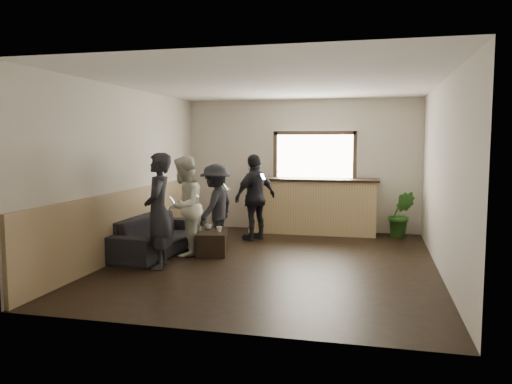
% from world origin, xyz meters
% --- Properties ---
extents(ground, '(5.00, 6.00, 0.01)m').
position_xyz_m(ground, '(0.00, 0.00, 0.00)').
color(ground, black).
extents(room_shell, '(5.01, 6.01, 2.80)m').
position_xyz_m(room_shell, '(-0.74, 0.00, 1.47)').
color(room_shell, silver).
rests_on(room_shell, ground).
extents(bar_counter, '(2.70, 0.68, 2.13)m').
position_xyz_m(bar_counter, '(0.30, 2.70, 0.64)').
color(bar_counter, tan).
rests_on(bar_counter, ground).
extents(sofa, '(1.04, 2.26, 0.64)m').
position_xyz_m(sofa, '(-2.06, 0.19, 0.32)').
color(sofa, black).
rests_on(sofa, ground).
extents(coffee_table, '(0.67, 0.96, 0.39)m').
position_xyz_m(coffee_table, '(-1.14, 0.40, 0.19)').
color(coffee_table, black).
rests_on(coffee_table, ground).
extents(cup_a, '(0.17, 0.17, 0.10)m').
position_xyz_m(cup_a, '(-1.26, 0.52, 0.43)').
color(cup_a, silver).
rests_on(cup_a, coffee_table).
extents(cup_b, '(0.14, 0.14, 0.09)m').
position_xyz_m(cup_b, '(-0.99, 0.33, 0.43)').
color(cup_b, silver).
rests_on(cup_b, coffee_table).
extents(potted_plant, '(0.51, 0.41, 0.93)m').
position_xyz_m(potted_plant, '(2.08, 2.65, 0.46)').
color(potted_plant, '#2D6623').
rests_on(potted_plant, ground).
extents(person_a, '(0.58, 0.73, 1.74)m').
position_xyz_m(person_a, '(-1.61, -0.73, 0.87)').
color(person_a, black).
rests_on(person_a, ground).
extents(person_b, '(0.69, 0.86, 1.67)m').
position_xyz_m(person_b, '(-1.54, 0.13, 0.83)').
color(person_b, beige).
rests_on(person_b, ground).
extents(person_c, '(0.71, 1.05, 1.51)m').
position_xyz_m(person_c, '(-1.20, 0.79, 0.76)').
color(person_c, black).
rests_on(person_c, ground).
extents(person_d, '(0.89, 1.03, 1.67)m').
position_xyz_m(person_d, '(-0.69, 1.71, 0.83)').
color(person_d, black).
rests_on(person_d, ground).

